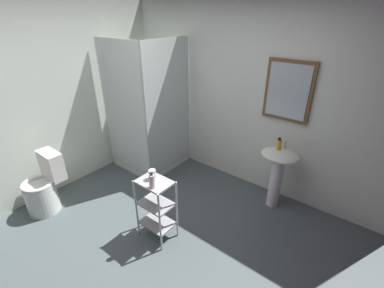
{
  "coord_description": "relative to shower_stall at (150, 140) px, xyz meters",
  "views": [
    {
      "loc": [
        1.65,
        -1.31,
        2.3
      ],
      "look_at": [
        0.06,
        0.7,
        1.0
      ],
      "focal_mm": 24.59,
      "sensor_mm": 36.0,
      "label": 1
    }
  ],
  "objects": [
    {
      "name": "storage_cart",
      "position": [
        1.17,
        -1.02,
        -0.03
      ],
      "size": [
        0.38,
        0.28,
        0.74
      ],
      "color": "silver",
      "rests_on": "ground_plane"
    },
    {
      "name": "rinse_cup",
      "position": [
        1.12,
        -1.0,
        0.33
      ],
      "size": [
        0.07,
        0.07,
        0.11
      ],
      "primitive_type": "cylinder",
      "color": "silver",
      "rests_on": "storage_cart"
    },
    {
      "name": "sink_faucet",
      "position": [
        1.98,
        0.42,
        0.4
      ],
      "size": [
        0.03,
        0.03,
        0.1
      ],
      "primitive_type": "cylinder",
      "color": "silver",
      "rests_on": "pedestal_sink"
    },
    {
      "name": "wall_left",
      "position": [
        -0.64,
        -1.22,
        0.79
      ],
      "size": [
        0.1,
        4.2,
        2.5
      ],
      "primitive_type": "cube",
      "color": "white",
      "rests_on": "ground_plane"
    },
    {
      "name": "toilet",
      "position": [
        -0.27,
        -1.57,
        -0.15
      ],
      "size": [
        0.37,
        0.49,
        0.76
      ],
      "color": "white",
      "rests_on": "ground_plane"
    },
    {
      "name": "pedestal_sink",
      "position": [
        1.98,
        0.3,
        0.12
      ],
      "size": [
        0.46,
        0.37,
        0.81
      ],
      "color": "white",
      "rests_on": "ground_plane"
    },
    {
      "name": "wall_back",
      "position": [
        1.22,
        0.63,
        0.79
      ],
      "size": [
        4.2,
        0.14,
        2.5
      ],
      "color": "white",
      "rests_on": "ground_plane"
    },
    {
      "name": "shower_stall",
      "position": [
        0.0,
        0.0,
        0.0
      ],
      "size": [
        0.92,
        0.92,
        2.0
      ],
      "color": "white",
      "rests_on": "ground_plane"
    },
    {
      "name": "lotion_bottle_white",
      "position": [
        1.23,
        -1.1,
        0.35
      ],
      "size": [
        0.06,
        0.06,
        0.18
      ],
      "color": "white",
      "rests_on": "storage_cart"
    },
    {
      "name": "hand_soap_bottle",
      "position": [
        1.94,
        0.32,
        0.41
      ],
      "size": [
        0.06,
        0.06,
        0.15
      ],
      "color": "gold",
      "rests_on": "pedestal_sink"
    },
    {
      "name": "ground_plane",
      "position": [
        1.21,
        -1.22,
        -0.47
      ],
      "size": [
        4.2,
        4.2,
        0.02
      ],
      "primitive_type": "cube",
      "color": "#495456"
    }
  ]
}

